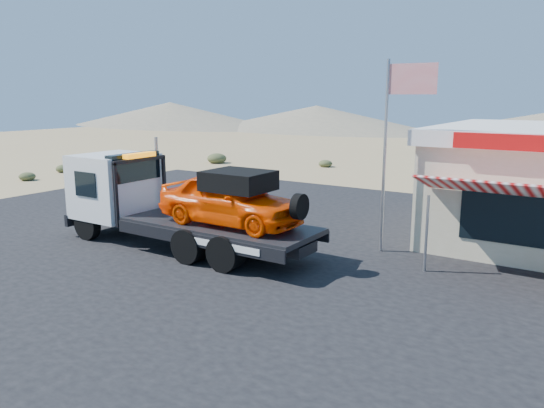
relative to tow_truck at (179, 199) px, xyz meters
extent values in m
plane|color=#9B7F58|center=(1.00, -1.31, -1.63)|extent=(120.00, 120.00, 0.00)
cube|color=black|center=(3.00, 1.69, -1.62)|extent=(32.00, 24.00, 0.02)
cylinder|color=black|center=(-3.37, -1.05, -1.08)|extent=(1.05, 0.32, 1.05)
cylinder|color=black|center=(-3.37, 1.05, -1.08)|extent=(1.05, 0.32, 1.05)
cylinder|color=black|center=(1.36, -1.05, -1.08)|extent=(1.05, 0.58, 1.05)
cylinder|color=black|center=(1.36, 1.05, -1.08)|extent=(1.05, 0.58, 1.05)
cylinder|color=black|center=(2.72, -1.05, -1.08)|extent=(1.05, 0.58, 1.05)
cylinder|color=black|center=(2.72, 1.05, -1.08)|extent=(1.05, 0.58, 1.05)
cube|color=black|center=(0.52, 0.00, -0.92)|extent=(8.62, 1.05, 0.32)
cube|color=white|center=(-3.05, 0.00, 0.18)|extent=(2.31, 2.47, 2.21)
cube|color=black|center=(-2.06, 0.00, 0.92)|extent=(0.37, 2.10, 0.95)
cube|color=black|center=(-1.74, 0.00, 0.13)|extent=(0.11, 2.31, 2.10)
cube|color=orange|center=(-1.74, 0.00, 1.34)|extent=(0.26, 1.26, 0.16)
cube|color=black|center=(1.67, 0.00, -0.63)|extent=(6.30, 2.42, 0.16)
imported|color=#FF4500|center=(2.09, 0.00, 0.23)|extent=(4.63, 1.86, 1.58)
cube|color=black|center=(2.41, 0.00, 0.83)|extent=(1.89, 1.58, 0.58)
cube|color=red|center=(9.00, 3.43, 2.04)|extent=(2.60, 0.12, 0.45)
cylinder|color=#99999E|center=(7.50, 1.99, -0.51)|extent=(0.08, 0.08, 2.20)
cylinder|color=#99999E|center=(5.70, 3.19, 1.39)|extent=(0.10, 0.10, 6.00)
cube|color=#B20C14|center=(6.45, 3.19, 3.79)|extent=(1.50, 0.02, 0.90)
ellipsoid|color=#3B4022|center=(-17.30, 5.53, -1.37)|extent=(0.95, 0.95, 0.51)
ellipsoid|color=#3B4022|center=(-18.43, 8.82, -1.36)|extent=(0.98, 0.98, 0.53)
ellipsoid|color=#3B4022|center=(-13.02, 17.99, -1.24)|extent=(1.43, 1.43, 0.77)
ellipsoid|color=#3B4022|center=(-5.30, 20.48, -1.37)|extent=(0.97, 0.97, 0.52)
ellipsoid|color=#3B4022|center=(0.63, 24.11, -1.40)|extent=(0.84, 0.84, 0.45)
cone|color=#726B59|center=(-24.00, 53.69, 0.12)|extent=(36.00, 36.00, 3.50)
cone|color=#726B59|center=(-49.00, 50.69, 0.27)|extent=(40.00, 40.00, 3.80)
camera|label=1|loc=(11.75, -12.48, 3.33)|focal=35.00mm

